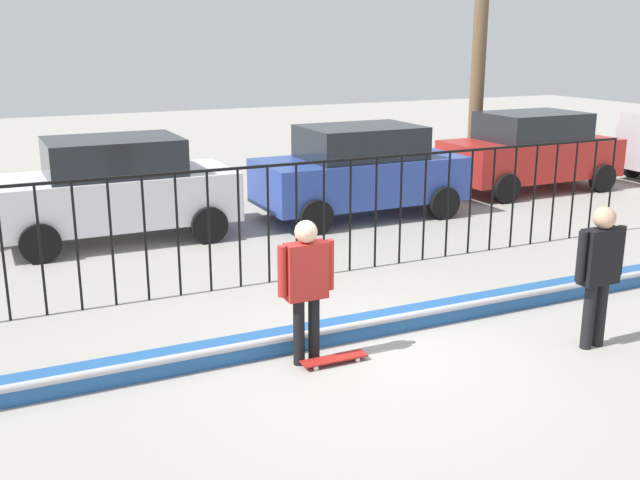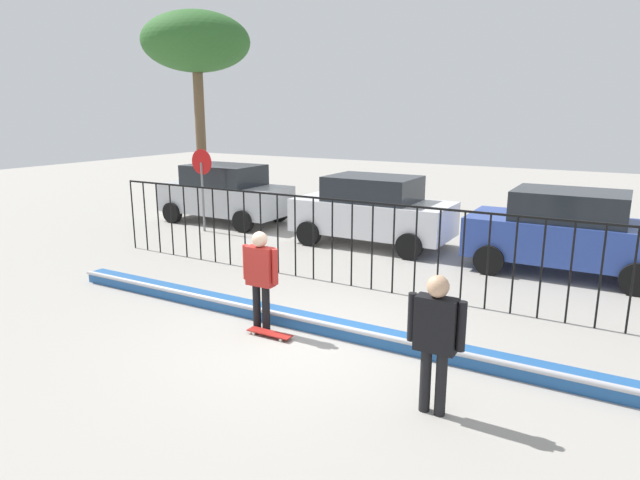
% 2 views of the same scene
% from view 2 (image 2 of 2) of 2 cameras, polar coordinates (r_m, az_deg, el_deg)
% --- Properties ---
extents(ground_plane, '(60.00, 60.00, 0.00)m').
position_cam_2_polar(ground_plane, '(9.09, -2.69, -10.25)').
color(ground_plane, '#9E9991').
extents(bowl_coping_ledge, '(11.00, 0.40, 0.27)m').
position_cam_2_polar(bowl_coping_ledge, '(9.45, -1.00, -8.51)').
color(bowl_coping_ledge, '#235699').
rests_on(bowl_coping_ledge, ground).
extents(perimeter_fence, '(14.04, 0.04, 1.84)m').
position_cam_2_polar(perimeter_fence, '(11.24, 5.45, 0.38)').
color(perimeter_fence, black).
rests_on(perimeter_fence, ground).
extents(skateboarder, '(0.69, 0.26, 1.71)m').
position_cam_2_polar(skateboarder, '(9.15, -6.20, -3.31)').
color(skateboarder, black).
rests_on(skateboarder, ground).
extents(skateboard, '(0.80, 0.20, 0.07)m').
position_cam_2_polar(skateboard, '(9.20, -5.25, -9.60)').
color(skateboard, '#A51E19').
rests_on(skateboard, ground).
extents(camera_operator, '(0.71, 0.27, 1.76)m').
position_cam_2_polar(camera_operator, '(6.77, 11.91, -9.34)').
color(camera_operator, black).
rests_on(camera_operator, ground).
extents(parked_car_silver, '(4.30, 2.12, 1.90)m').
position_cam_2_polar(parked_car_silver, '(18.38, -9.85, 4.81)').
color(parked_car_silver, '#B7BABF').
rests_on(parked_car_silver, ground).
extents(parked_car_white, '(4.30, 2.12, 1.90)m').
position_cam_2_polar(parked_car_white, '(15.08, 5.45, 3.11)').
color(parked_car_white, silver).
rests_on(parked_car_white, ground).
extents(parked_car_blue, '(4.30, 2.12, 1.90)m').
position_cam_2_polar(parked_car_blue, '(13.54, 24.26, 0.79)').
color(parked_car_blue, '#2D479E').
rests_on(parked_car_blue, ground).
extents(stop_sign, '(0.76, 0.07, 2.50)m').
position_cam_2_polar(stop_sign, '(17.04, -12.12, 6.24)').
color(stop_sign, slate).
rests_on(stop_sign, ground).
extents(palm_tree_short, '(3.76, 3.76, 6.98)m').
position_cam_2_polar(palm_tree_short, '(20.76, -12.72, 19.23)').
color(palm_tree_short, brown).
rests_on(palm_tree_short, ground).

